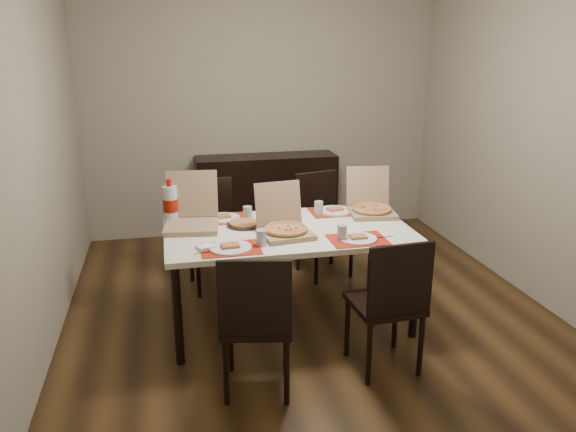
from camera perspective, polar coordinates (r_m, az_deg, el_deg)
The scene contains 19 objects.
ground at distance 4.66m, azimuth 1.88°, elevation -9.25°, with size 3.80×4.00×0.02m, color #472E15.
room_walls at distance 4.60m, azimuth 0.74°, elevation 13.09°, with size 3.84×4.02×2.62m.
sideboard at distance 6.13m, azimuth -2.17°, elevation 2.00°, with size 1.50×0.40×0.90m, color black.
dining_table at distance 4.17m, azimuth 0.00°, elevation -2.18°, with size 1.80×1.00×0.75m.
chair_near_left at distance 3.38m, azimuth -3.27°, elevation -10.38°, with size 0.49×0.49×0.93m.
chair_near_right at distance 3.65m, azimuth 10.34°, elevation -8.41°, with size 0.45×0.45×0.93m.
chair_far_left at distance 4.94m, azimuth -7.71°, elevation -1.28°, with size 0.46×0.46×0.93m.
chair_far_right at distance 5.16m, azimuth 3.37°, elevation -0.32°, with size 0.50×0.50×0.93m.
setting_near_left at distance 3.78m, azimuth -5.40°, elevation -2.99°, with size 0.50×0.30×0.11m.
setting_near_right at distance 3.94m, azimuth 6.70°, elevation -2.13°, with size 0.47×0.30×0.11m.
setting_far_left at distance 4.39m, azimuth -6.26°, elevation -0.08°, with size 0.47×0.30×0.11m.
setting_far_right at distance 4.54m, azimuth 4.39°, elevation 0.60°, with size 0.44×0.30×0.11m.
napkin_loose at distance 4.11m, azimuth 0.86°, elevation -1.36°, with size 0.12×0.11×0.02m, color white.
pizza_box_center at distance 4.02m, azimuth -0.36°, elevation -1.10°, with size 0.39×0.43×0.35m.
pizza_box_right at distance 4.54m, azimuth 8.42°, elevation 0.93°, with size 0.40×0.43×0.35m.
pizza_box_left at distance 4.24m, azimuth -9.76°, elevation -0.27°, with size 0.44×0.47×0.39m.
faina_plate at distance 4.23m, azimuth -4.45°, elevation -0.80°, with size 0.26×0.26×0.03m.
dip_bowl at distance 4.27m, azimuth 0.43°, elevation -0.55°, with size 0.12×0.12×0.03m, color white.
soda_bottle at distance 4.35m, azimuth -11.86°, elevation 1.18°, with size 0.11×0.11×0.34m.
Camera 1 is at (-1.04, -4.03, 2.09)m, focal length 35.00 mm.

